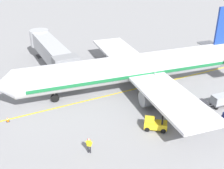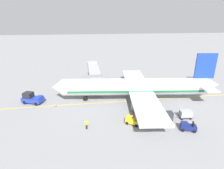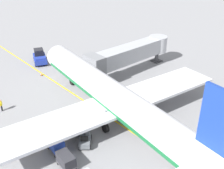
# 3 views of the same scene
# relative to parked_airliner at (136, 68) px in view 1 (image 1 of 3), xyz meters

# --- Properties ---
(ground_plane) EXTENTS (400.00, 400.00, 0.00)m
(ground_plane) POSITION_rel_parked_airliner_xyz_m (-0.18, 0.21, -3.19)
(ground_plane) COLOR gray
(gate_lead_in_line) EXTENTS (0.24, 80.00, 0.01)m
(gate_lead_in_line) POSITION_rel_parked_airliner_xyz_m (-0.18, 0.21, -3.18)
(gate_lead_in_line) COLOR gold
(gate_lead_in_line) RESTS_ON ground
(parked_airliner) EXTENTS (30.41, 37.33, 10.63)m
(parked_airliner) POSITION_rel_parked_airliner_xyz_m (0.00, 0.00, 0.00)
(parked_airliner) COLOR silver
(parked_airliner) RESTS_ON ground
(jet_bridge) EXTENTS (17.62, 3.50, 4.98)m
(jet_bridge) POSITION_rel_parked_airliner_xyz_m (11.73, 8.75, 0.27)
(jet_bridge) COLOR #A8AAAF
(jet_bridge) RESTS_ON ground
(baggage_tug_lead) EXTENTS (2.55, 2.67, 1.62)m
(baggage_tug_lead) POSITION_rel_parked_airliner_xyz_m (-5.57, -1.55, -2.47)
(baggage_tug_lead) COLOR slate
(baggage_tug_lead) RESTS_ON ground
(baggage_tug_spare) EXTENTS (2.45, 2.72, 1.62)m
(baggage_tug_spare) POSITION_rel_parked_airliner_xyz_m (-9.59, 3.32, -2.47)
(baggage_tug_spare) COLOR gold
(baggage_tug_spare) RESTS_ON ground
(baggage_cart_front) EXTENTS (1.49, 2.95, 1.58)m
(baggage_cart_front) POSITION_rel_parked_airliner_xyz_m (-8.66, -0.48, -2.24)
(baggage_cart_front) COLOR #4C4C51
(baggage_cart_front) RESTS_ON ground
(baggage_cart_second_in_train) EXTENTS (1.49, 2.95, 1.58)m
(baggage_cart_second_in_train) POSITION_rel_parked_airliner_xyz_m (-9.13, -3.18, -2.24)
(baggage_cart_second_in_train) COLOR #4C4C51
(baggage_cart_second_in_train) RESTS_ON ground
(baggage_cart_third_in_train) EXTENTS (1.49, 2.95, 1.58)m
(baggage_cart_third_in_train) POSITION_rel_parked_airliner_xyz_m (-9.14, -6.87, -2.24)
(baggage_cart_third_in_train) COLOR #4C4C51
(baggage_cart_third_in_train) RESTS_ON ground
(ground_crew_wing_walker) EXTENTS (0.51, 0.63, 1.69)m
(ground_crew_wing_walker) POSITION_rel_parked_airliner_xyz_m (-9.94, 11.29, -2.23)
(ground_crew_wing_walker) COLOR #232328
(ground_crew_wing_walker) RESTS_ON ground
(safety_cone_nose_left) EXTENTS (0.36, 0.36, 0.59)m
(safety_cone_nose_left) POSITION_rel_parked_airliner_xyz_m (-0.60, 17.65, -2.90)
(safety_cone_nose_left) COLOR black
(safety_cone_nose_left) RESTS_ON ground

